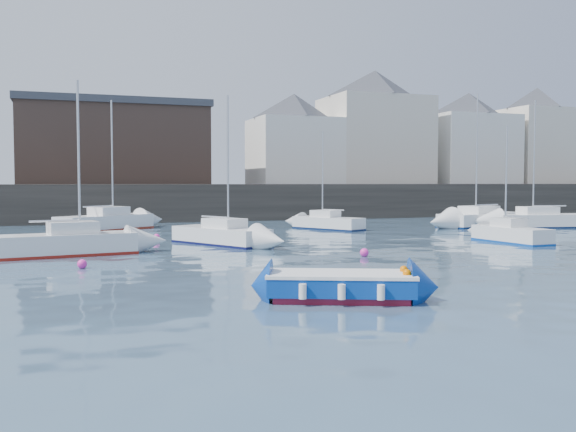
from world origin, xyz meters
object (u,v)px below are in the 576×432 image
object	(u,v)px
sailboat_h	(106,222)
sailboat_b	(221,235)
sailboat_c	(511,234)
buoy_far	(157,240)
sailboat_f	(328,222)
buoy_mid	(364,256)
sailboat_d	(541,220)
sailboat_a	(67,243)
sailboat_g	(482,219)
blue_dinghy	(341,285)
buoy_near	(82,268)

from	to	relation	value
sailboat_h	sailboat_b	bearing A→B (deg)	-67.81
sailboat_c	buoy_far	world-z (taller)	sailboat_c
sailboat_b	sailboat_f	distance (m)	12.14
buoy_mid	buoy_far	size ratio (longest dim) A/B	1.08
sailboat_d	sailboat_f	bearing A→B (deg)	166.30
sailboat_a	sailboat_h	xyz separation A→B (m)	(2.48, 14.67, 0.03)
sailboat_h	sailboat_a	bearing A→B (deg)	-99.60
sailboat_c	sailboat_g	xyz separation A→B (m)	(6.34, 11.15, 0.07)
blue_dinghy	buoy_near	size ratio (longest dim) A/B	12.13
buoy_mid	sailboat_g	bearing A→B (deg)	41.13
sailboat_c	sailboat_a	bearing A→B (deg)	176.16
buoy_far	buoy_near	bearing A→B (deg)	-110.95
sailboat_b	buoy_near	distance (m)	9.97
buoy_far	sailboat_f	bearing A→B (deg)	19.01
sailboat_a	buoy_mid	distance (m)	12.75
sailboat_h	buoy_mid	world-z (taller)	sailboat_h
blue_dinghy	sailboat_f	size ratio (longest dim) A/B	0.65
sailboat_c	buoy_mid	xyz separation A→B (m)	(-9.98, -3.11, -0.47)
sailboat_c	sailboat_g	size ratio (longest dim) A/B	0.65
sailboat_f	buoy_mid	world-z (taller)	sailboat_f
sailboat_f	buoy_near	world-z (taller)	sailboat_f
sailboat_g	buoy_near	size ratio (longest dim) A/B	26.87
sailboat_b	sailboat_f	bearing A→B (deg)	40.67
sailboat_b	buoy_near	world-z (taller)	sailboat_b
buoy_far	sailboat_a	bearing A→B (deg)	-126.07
sailboat_c	sailboat_d	size ratio (longest dim) A/B	0.69
blue_dinghy	sailboat_b	bearing A→B (deg)	87.92
sailboat_h	buoy_mid	size ratio (longest dim) A/B	23.17
buoy_near	sailboat_b	bearing A→B (deg)	45.99
sailboat_f	sailboat_h	xyz separation A→B (m)	(-14.12, 4.14, 0.10)
sailboat_c	sailboat_g	distance (m)	12.82
sailboat_f	buoy_far	xyz separation A→B (m)	(-11.93, -4.11, -0.46)
sailboat_b	sailboat_c	world-z (taller)	sailboat_b
sailboat_b	sailboat_h	distance (m)	13.02
buoy_mid	sailboat_a	bearing A→B (deg)	158.97
sailboat_h	blue_dinghy	bearing A→B (deg)	-81.26
sailboat_f	buoy_far	size ratio (longest dim) A/B	19.21
sailboat_b	buoy_mid	world-z (taller)	sailboat_b
sailboat_h	buoy_near	world-z (taller)	sailboat_h
sailboat_a	sailboat_c	size ratio (longest dim) A/B	1.24
sailboat_d	sailboat_h	distance (m)	29.69
blue_dinghy	buoy_far	bearing A→B (deg)	96.12
sailboat_d	buoy_far	xyz separation A→B (m)	(-26.48, -0.56, -0.53)
sailboat_a	sailboat_f	distance (m)	19.66
sailboat_c	sailboat_h	world-z (taller)	sailboat_h
blue_dinghy	sailboat_g	xyz separation A→B (m)	(21.40, 23.18, 0.12)
sailboat_a	buoy_near	world-z (taller)	sailboat_a
sailboat_a	buoy_near	bearing A→B (deg)	-83.95
blue_dinghy	buoy_mid	world-z (taller)	blue_dinghy
buoy_near	sailboat_f	bearing A→B (deg)	43.07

